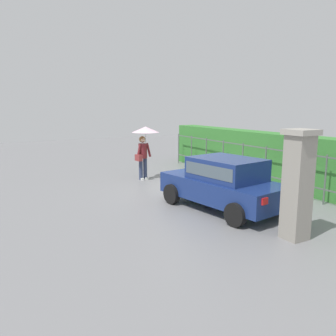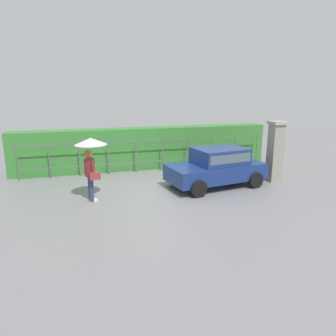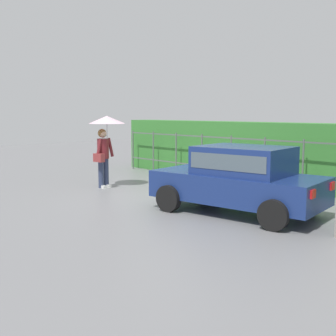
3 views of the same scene
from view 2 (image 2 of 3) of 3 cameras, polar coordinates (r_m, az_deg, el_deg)
ground_plane at (r=11.57m, az=-1.73°, el=-4.13°), size 40.00×40.00×0.00m
car at (r=12.07m, az=8.96°, el=0.44°), size 3.92×2.31×1.48m
pedestrian at (r=10.50m, az=-13.94°, el=2.63°), size 1.06×1.06×2.10m
gate_pillar at (r=13.25m, az=18.96°, el=2.99°), size 0.60×0.60×2.42m
fence_section at (r=14.12m, az=-3.38°, el=2.67°), size 11.02×0.05×1.50m
hedge_row at (r=14.83m, az=-4.06°, el=3.69°), size 11.97×0.90×1.90m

